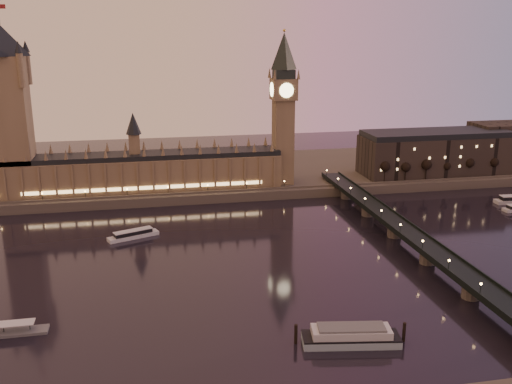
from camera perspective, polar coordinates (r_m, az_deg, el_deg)
ground at (r=279.01m, az=-2.26°, el=-7.08°), size 700.00×700.00×0.00m
far_embankment at (r=437.70m, az=-1.78°, el=1.83°), size 560.00×130.00×6.00m
palace_of_westminster at (r=385.02m, az=-11.06°, el=2.47°), size 180.00×26.62×52.00m
victoria_tower at (r=386.12m, az=-23.46°, el=8.16°), size 31.68×31.68×118.00m
big_ben at (r=389.12m, az=2.76°, el=9.20°), size 17.68×17.68×104.00m
westminster_bridge at (r=303.76m, az=15.11°, el=-4.58°), size 13.20×260.00×15.30m
city_block at (r=458.86m, az=19.77°, el=4.01°), size 155.00×45.00×34.00m
bare_tree_0 at (r=408.69m, az=12.64°, el=2.30°), size 6.49×6.49×13.20m
bare_tree_1 at (r=415.70m, az=14.77°, el=2.38°), size 6.49×6.49×13.20m
bare_tree_2 at (r=423.27m, az=16.83°, el=2.46°), size 6.49×6.49×13.20m
bare_tree_3 at (r=431.37m, az=18.81°, el=2.53°), size 6.49×6.49×13.20m
bare_tree_4 at (r=439.96m, az=20.72°, el=2.60°), size 6.49×6.49×13.20m
bare_tree_5 at (r=449.02m, az=22.55°, el=2.66°), size 6.49×6.49×13.20m
cruise_boat_a at (r=317.60m, az=-12.18°, el=-4.17°), size 28.07×15.96×4.45m
moored_barge at (r=213.19m, az=9.48°, el=-14.01°), size 39.88×15.24×7.40m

